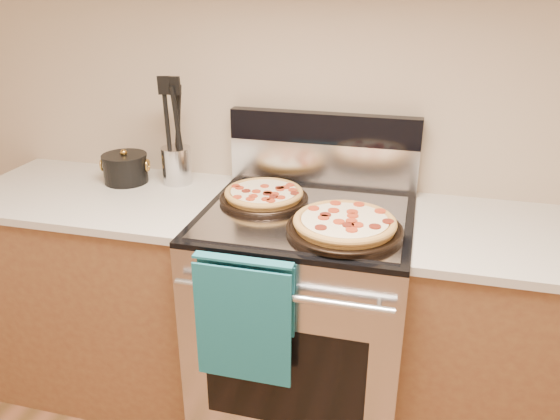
% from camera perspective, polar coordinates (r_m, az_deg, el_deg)
% --- Properties ---
extents(wall_back, '(4.00, 0.00, 4.00)m').
position_cam_1_polar(wall_back, '(2.18, 4.96, 13.62)').
color(wall_back, '#C8AC90').
rests_on(wall_back, ground).
extents(range_body, '(0.76, 0.68, 0.90)m').
position_cam_1_polar(range_body, '(2.21, 2.54, -11.67)').
color(range_body, '#B7B7BC').
rests_on(range_body, ground).
extents(oven_window, '(0.56, 0.01, 0.40)m').
position_cam_1_polar(oven_window, '(1.95, 0.35, -17.14)').
color(oven_window, black).
rests_on(oven_window, range_body).
extents(cooktop, '(0.76, 0.68, 0.02)m').
position_cam_1_polar(cooktop, '(1.98, 2.77, -0.67)').
color(cooktop, black).
rests_on(cooktop, range_body).
extents(backsplash_lower, '(0.76, 0.06, 0.18)m').
position_cam_1_polar(backsplash_lower, '(2.23, 4.48, 4.81)').
color(backsplash_lower, silver).
rests_on(backsplash_lower, cooktop).
extents(backsplash_upper, '(0.76, 0.06, 0.12)m').
position_cam_1_polar(backsplash_upper, '(2.19, 4.60, 8.54)').
color(backsplash_upper, black).
rests_on(backsplash_upper, backsplash_lower).
extents(oven_handle, '(0.70, 0.03, 0.03)m').
position_cam_1_polar(oven_handle, '(1.71, 0.05, -9.00)').
color(oven_handle, silver).
rests_on(oven_handle, range_body).
extents(dish_towel, '(0.32, 0.05, 0.42)m').
position_cam_1_polar(dish_towel, '(1.79, -3.74, -11.18)').
color(dish_towel, '#166370').
rests_on(dish_towel, oven_handle).
extents(foil_sheet, '(0.70, 0.55, 0.01)m').
position_cam_1_polar(foil_sheet, '(1.95, 2.59, -0.67)').
color(foil_sheet, gray).
rests_on(foil_sheet, cooktop).
extents(cabinet_left, '(1.00, 0.62, 0.88)m').
position_cam_1_polar(cabinet_left, '(2.53, -17.38, -8.11)').
color(cabinet_left, brown).
rests_on(cabinet_left, ground).
extents(countertop_left, '(1.02, 0.64, 0.03)m').
position_cam_1_polar(countertop_left, '(2.34, -18.69, 1.50)').
color(countertop_left, '#BDB7AA').
rests_on(countertop_left, cabinet_left).
extents(cabinet_right, '(1.00, 0.62, 0.88)m').
position_cam_1_polar(cabinet_right, '(2.27, 25.69, -13.55)').
color(cabinet_right, brown).
rests_on(cabinet_right, ground).
extents(pepperoni_pizza_back, '(0.37, 0.37, 0.04)m').
position_cam_1_polar(pepperoni_pizza_back, '(2.07, -1.69, 1.56)').
color(pepperoni_pizza_back, '#B07536').
rests_on(pepperoni_pizza_back, foil_sheet).
extents(pepperoni_pizza_front, '(0.40, 0.40, 0.05)m').
position_cam_1_polar(pepperoni_pizza_front, '(1.82, 6.76, -1.57)').
color(pepperoni_pizza_front, '#B07536').
rests_on(pepperoni_pizza_front, foil_sheet).
extents(utensil_crock, '(0.14, 0.14, 0.15)m').
position_cam_1_polar(utensil_crock, '(2.32, -10.74, 4.62)').
color(utensil_crock, silver).
rests_on(utensil_crock, countertop_left).
extents(saucepan, '(0.21, 0.21, 0.11)m').
position_cam_1_polar(saucepan, '(2.39, -15.83, 4.09)').
color(saucepan, black).
rests_on(saucepan, countertop_left).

